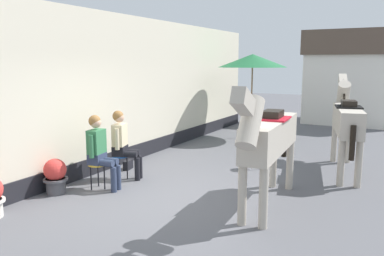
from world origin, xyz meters
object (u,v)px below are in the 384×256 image
seated_visitor_far (123,141)px  saddled_horse_far (347,119)px  saddled_horse_near (269,137)px  satchel_bag (128,165)px  seated_visitor_near (100,148)px  cafe_parasol (253,61)px  flower_planter_far (55,175)px  spare_stool_white (255,151)px

seated_visitor_far → saddled_horse_far: 4.71m
saddled_horse_near → satchel_bag: bearing=167.8°
saddled_horse_far → seated_visitor_near: bearing=-137.9°
seated_visitor_far → satchel_bag: 0.97m
saddled_horse_near → cafe_parasol: (-2.33, 5.56, 1.20)m
seated_visitor_far → saddled_horse_far: bearing=35.0°
satchel_bag → saddled_horse_far: bearing=105.1°
seated_visitor_far → cafe_parasol: (0.72, 5.41, 1.59)m
flower_planter_far → satchel_bag: (0.14, 1.91, -0.23)m
flower_planter_far → cafe_parasol: 7.14m
seated_visitor_far → cafe_parasol: 5.69m
satchel_bag → spare_stool_white: bearing=108.1°
saddled_horse_near → seated_visitor_near: bearing=-168.8°
seated_visitor_near → cafe_parasol: bearing=83.8°
seated_visitor_near → seated_visitor_far: 0.74m
seated_visitor_near → flower_planter_far: bearing=-132.8°
seated_visitor_far → spare_stool_white: seated_visitor_far is taller
seated_visitor_far → saddled_horse_far: size_ratio=0.47×
seated_visitor_far → cafe_parasol: bearing=82.4°
saddled_horse_near → flower_planter_far: size_ratio=4.68×
saddled_horse_far → flower_planter_far: (-4.34, -4.01, -0.82)m
saddled_horse_far → cafe_parasol: cafe_parasol is taller
seated_visitor_far → flower_planter_far: size_ratio=2.17×
seated_visitor_far → spare_stool_white: 2.90m
saddled_horse_near → flower_planter_far: (-3.54, -1.18, -0.82)m
seated_visitor_far → saddled_horse_far: saddled_horse_far is taller
spare_stool_white → cafe_parasol: bearing=111.6°
saddled_horse_near → saddled_horse_far: 2.94m
seated_visitor_near → satchel_bag: bearing=106.9°
seated_visitor_near → satchel_bag: 1.54m
spare_stool_white → seated_visitor_far: bearing=-136.5°
flower_planter_far → cafe_parasol: cafe_parasol is taller
seated_visitor_near → flower_planter_far: size_ratio=2.17×
seated_visitor_near → seated_visitor_far: (-0.05, 0.74, 0.00)m
seated_visitor_far → spare_stool_white: size_ratio=3.02×
saddled_horse_far → satchel_bag: bearing=-153.4°
saddled_horse_near → flower_planter_far: bearing=-161.6°
saddled_horse_near → saddled_horse_far: size_ratio=1.02×
flower_planter_far → spare_stool_white: 4.18m
seated_visitor_near → seated_visitor_far: bearing=94.2°
cafe_parasol → flower_planter_far: bearing=-100.2°
cafe_parasol → spare_stool_white: 4.18m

